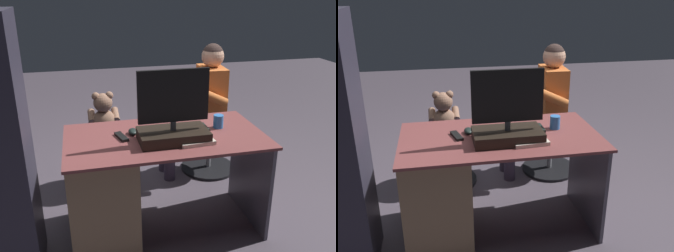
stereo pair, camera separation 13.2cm
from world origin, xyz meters
TOP-DOWN VIEW (x-y plane):
  - ground_plane at (0.00, 0.00)m, footprint 10.00×10.00m
  - desk at (0.35, 0.39)m, footprint 1.30×0.71m
  - monitor at (-0.03, 0.48)m, footprint 0.44×0.25m
  - keyboard at (-0.09, 0.33)m, footprint 0.42×0.14m
  - computer_mouse at (0.20, 0.31)m, footprint 0.06×0.10m
  - cup at (-0.39, 0.34)m, footprint 0.07×0.07m
  - tv_remote at (0.28, 0.36)m, footprint 0.08×0.16m
  - notebook_binder at (-0.15, 0.47)m, footprint 0.24×0.32m
  - office_chair_teddy at (0.35, -0.33)m, footprint 0.50×0.50m
  - teddy_bear at (0.35, -0.35)m, footprint 0.25×0.26m
  - visitor_chair at (-0.60, -0.39)m, footprint 0.50×0.50m
  - person at (-0.50, -0.38)m, footprint 0.57×0.49m

SIDE VIEW (x-z plane):
  - ground_plane at x=0.00m, z-range 0.00..0.00m
  - office_chair_teddy at x=0.35m, z-range 0.04..0.51m
  - visitor_chair at x=-0.60m, z-range 0.04..0.52m
  - desk at x=0.35m, z-range 0.02..0.73m
  - teddy_bear at x=0.35m, z-range 0.45..0.81m
  - person at x=-0.50m, z-range 0.11..1.28m
  - tv_remote at x=0.28m, z-range 0.71..0.73m
  - keyboard at x=-0.09m, z-range 0.71..0.73m
  - notebook_binder at x=-0.15m, z-range 0.71..0.74m
  - computer_mouse at x=0.20m, z-range 0.71..0.75m
  - cup at x=-0.39m, z-range 0.71..0.81m
  - monitor at x=-0.03m, z-range 0.61..1.07m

